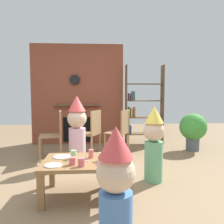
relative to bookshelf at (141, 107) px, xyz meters
name	(u,v)px	position (x,y,z in m)	size (l,w,h in m)	color
ground_plane	(103,183)	(-0.99, -2.40, -0.89)	(12.00, 12.00, 0.00)	#846B4C
brick_fireplace_feature	(78,95)	(-1.53, 0.20, 0.30)	(2.20, 0.28, 2.40)	brown
bookshelf	(141,107)	(0.00, 0.00, 0.00)	(0.90, 0.28, 1.90)	brown
coffee_table	(82,166)	(-1.25, -2.77, -0.52)	(0.91, 0.72, 0.44)	olive
paper_cup_near_left	(72,161)	(-1.34, -2.94, -0.41)	(0.08, 0.08, 0.09)	#E5666B
paper_cup_near_right	(91,154)	(-1.14, -2.68, -0.40)	(0.06, 0.06, 0.10)	#E5666B
paper_cup_center	(74,154)	(-1.35, -2.70, -0.40)	(0.07, 0.07, 0.10)	#8CD18C
paper_cup_far_left	(81,162)	(-1.24, -3.00, -0.41)	(0.08, 0.08, 0.09)	#E5666B
paper_cup_far_right	(102,157)	(-1.01, -2.81, -0.41)	(0.06, 0.06, 0.10)	#8CD18C
paper_plate_front	(53,165)	(-1.55, -2.96, -0.45)	(0.19, 0.19, 0.01)	white
paper_plate_rear	(62,157)	(-1.50, -2.63, -0.45)	(0.21, 0.21, 0.01)	white
birthday_cake_slice	(100,162)	(-1.03, -2.95, -0.42)	(0.10, 0.10, 0.06)	pink
table_fork	(84,161)	(-1.22, -2.81, -0.45)	(0.15, 0.02, 0.01)	silver
child_with_cone_hat	(116,193)	(-0.93, -3.91, -0.36)	(0.28, 0.28, 1.01)	#4C7FC6
child_in_pink	(154,142)	(-0.28, -2.37, -0.33)	(0.29, 0.29, 1.06)	#66B27F
child_by_the_chairs	(77,128)	(-1.41, -1.54, -0.26)	(0.33, 0.33, 1.19)	#EAB2C6
dining_chair_left	(55,132)	(-1.84, -1.15, -0.38)	(0.45, 0.45, 0.90)	#9E7A51
dining_chair_middle	(92,130)	(-1.17, -1.04, -0.38)	(0.53, 0.53, 0.90)	#9E7A51
dining_chair_right	(121,129)	(-0.59, -0.95, -0.38)	(0.54, 0.54, 0.90)	#9E7A51
potted_plant_tall	(193,129)	(0.99, -0.70, -0.42)	(0.57, 0.57, 0.80)	#4C5660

